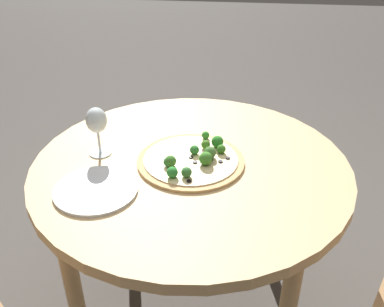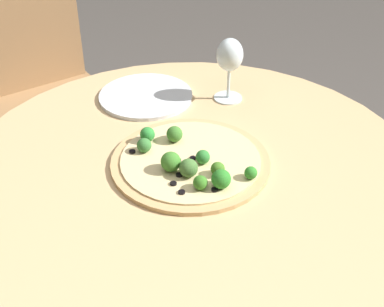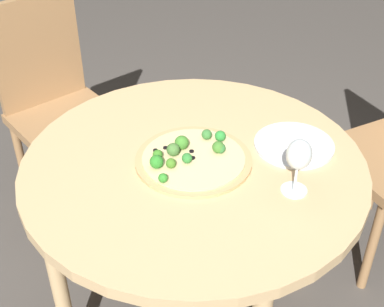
{
  "view_description": "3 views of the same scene",
  "coord_description": "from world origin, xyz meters",
  "px_view_note": "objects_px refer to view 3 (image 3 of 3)",
  "views": [
    {
      "loc": [
        -1.15,
        -0.14,
        1.45
      ],
      "look_at": [
        0.0,
        -0.0,
        0.75
      ],
      "focal_mm": 40.0,
      "sensor_mm": 36.0,
      "label": 1
    },
    {
      "loc": [
        0.25,
        -0.9,
        1.4
      ],
      "look_at": [
        0.0,
        -0.0,
        0.75
      ],
      "focal_mm": 50.0,
      "sensor_mm": 36.0,
      "label": 2
    },
    {
      "loc": [
        1.16,
        0.48,
        1.66
      ],
      "look_at": [
        0.0,
        -0.0,
        0.75
      ],
      "focal_mm": 50.0,
      "sensor_mm": 36.0,
      "label": 3
    }
  ],
  "objects_px": {
    "chair_2": "(57,104)",
    "wine_glass": "(299,157)",
    "pizza": "(191,158)",
    "plate_near": "(294,145)"
  },
  "relations": [
    {
      "from": "chair_2",
      "to": "wine_glass",
      "type": "distance_m",
      "value": 1.22
    },
    {
      "from": "wine_glass",
      "to": "plate_near",
      "type": "xyz_separation_m",
      "value": [
        -0.21,
        -0.05,
        -0.11
      ]
    },
    {
      "from": "pizza",
      "to": "plate_near",
      "type": "relative_size",
      "value": 1.41
    },
    {
      "from": "chair_2",
      "to": "wine_glass",
      "type": "xyz_separation_m",
      "value": [
        0.43,
        1.09,
        0.33
      ]
    },
    {
      "from": "chair_2",
      "to": "plate_near",
      "type": "xyz_separation_m",
      "value": [
        0.22,
        1.04,
        0.22
      ]
    },
    {
      "from": "wine_glass",
      "to": "pizza",
      "type": "bearing_deg",
      "value": -92.86
    },
    {
      "from": "pizza",
      "to": "plate_near",
      "type": "xyz_separation_m",
      "value": [
        -0.19,
        0.26,
        -0.01
      ]
    },
    {
      "from": "pizza",
      "to": "wine_glass",
      "type": "distance_m",
      "value": 0.33
    },
    {
      "from": "pizza",
      "to": "plate_near",
      "type": "bearing_deg",
      "value": 126.36
    },
    {
      "from": "chair_2",
      "to": "plate_near",
      "type": "height_order",
      "value": "chair_2"
    }
  ]
}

